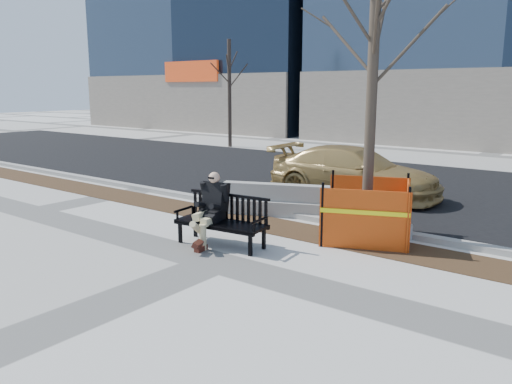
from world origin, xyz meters
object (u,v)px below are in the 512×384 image
Objects in this scene: bench at (221,246)px; tree_fence at (365,238)px; jersey_barrier_left at (277,215)px; seated_man at (212,243)px; sedan at (353,197)px; jersey_barrier_right at (358,228)px.

tree_fence is at bearing 40.50° from bench.
tree_fence is at bearing -34.07° from jersey_barrier_left.
bench is 2.79m from jersey_barrier_left.
sedan is at bearing 81.77° from seated_man.
seated_man is (-0.26, 0.02, 0.00)m from bench.
bench reaches higher than jersey_barrier_right.
tree_fence reaches higher than bench.
bench is at bearing -100.34° from jersey_barrier_left.
jersey_barrier_left is at bearing 95.30° from bench.
seated_man is at bearing 175.41° from sedan.
bench is 2.98m from tree_fence.
tree_fence reaches higher than seated_man.
sedan is (-0.08, 5.79, 0.00)m from bench.
jersey_barrier_left is 2.13m from jersey_barrier_right.
tree_fence reaches higher than jersey_barrier_right.
jersey_barrier_left is 1.06× the size of jersey_barrier_right.
jersey_barrier_left reaches higher than jersey_barrier_right.
seated_man is at bearing -136.73° from tree_fence.
bench is 3.21m from jersey_barrier_right.
tree_fence is at bearing -152.56° from sedan.
bench is at bearing -11.49° from seated_man.
tree_fence is 2.35× the size of jersey_barrier_left.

